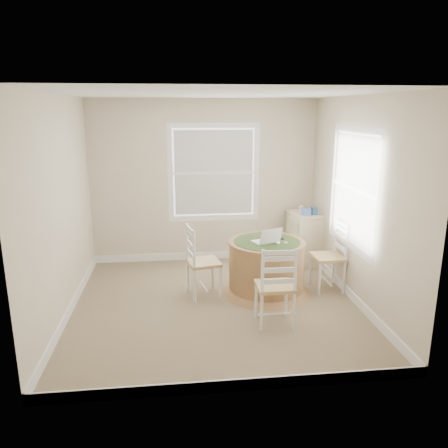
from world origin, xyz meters
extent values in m
cube|color=#876F56|center=(0.00, 0.00, -0.01)|extent=(3.60, 3.60, 0.02)
cube|color=white|center=(0.00, 0.00, 2.61)|extent=(3.60, 3.60, 0.02)
cube|color=beige|center=(0.00, 1.81, 1.30)|extent=(3.60, 0.02, 2.60)
cube|color=beige|center=(0.00, -1.81, 1.30)|extent=(3.60, 0.02, 2.60)
cube|color=beige|center=(-1.81, 0.00, 1.30)|extent=(0.02, 3.60, 2.60)
cube|color=beige|center=(1.81, 0.00, 1.30)|extent=(0.02, 3.60, 2.60)
cube|color=white|center=(0.00, 1.79, 0.06)|extent=(3.60, 0.02, 0.12)
cube|color=white|center=(0.00, -1.79, 0.06)|extent=(3.60, 0.02, 0.12)
cube|color=white|center=(-1.79, 0.00, 0.06)|extent=(0.02, 3.60, 0.12)
cube|color=white|center=(1.79, 0.00, 0.06)|extent=(0.02, 3.60, 0.12)
cylinder|color=#9B6E45|center=(0.72, 0.32, 0.40)|extent=(1.00, 1.00, 0.65)
cone|color=#9B6E45|center=(0.72, 0.32, 0.04)|extent=(1.20, 1.20, 0.07)
cylinder|color=#9B6E45|center=(0.72, 0.32, 0.71)|extent=(1.02, 1.02, 0.03)
cylinder|color=#34451E|center=(0.72, 0.32, 0.73)|extent=(0.88, 0.88, 0.01)
cone|color=#34451E|center=(0.72, 0.32, 0.67)|extent=(0.98, 0.98, 0.10)
cube|color=white|center=(0.69, 0.31, 0.73)|extent=(0.37, 0.32, 0.02)
cube|color=silver|center=(0.69, 0.31, 0.74)|extent=(0.29, 0.20, 0.00)
cube|color=black|center=(0.74, 0.18, 0.84)|extent=(0.32, 0.17, 0.21)
ellipsoid|color=white|center=(0.84, 0.21, 0.74)|extent=(0.06, 0.09, 0.03)
cube|color=#B7BABF|center=(0.95, 0.22, 0.73)|extent=(0.05, 0.09, 0.02)
cube|color=black|center=(0.93, 0.38, 0.73)|extent=(0.06, 0.05, 0.02)
cube|color=beige|center=(1.59, 1.43, 0.41)|extent=(0.48, 0.63, 0.81)
cube|color=beige|center=(1.59, 1.43, 0.82)|extent=(0.52, 0.66, 0.02)
cube|color=#C6C092|center=(1.35, 1.41, 0.16)|extent=(0.06, 0.50, 0.17)
cube|color=#C6C092|center=(1.35, 1.41, 0.41)|extent=(0.06, 0.50, 0.17)
cube|color=#C6C092|center=(1.35, 1.41, 0.65)|extent=(0.06, 0.50, 0.17)
cube|color=#5977CC|center=(1.54, 1.28, 0.88)|extent=(0.13, 0.13, 0.10)
cube|color=#EBD753|center=(1.62, 1.48, 0.86)|extent=(0.16, 0.11, 0.06)
cube|color=#305A91|center=(1.69, 1.30, 0.89)|extent=(0.09, 0.09, 0.12)
cylinder|color=beige|center=(1.54, 1.56, 0.88)|extent=(0.07, 0.07, 0.09)
camera|label=1|loc=(-0.48, -5.13, 2.42)|focal=35.00mm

